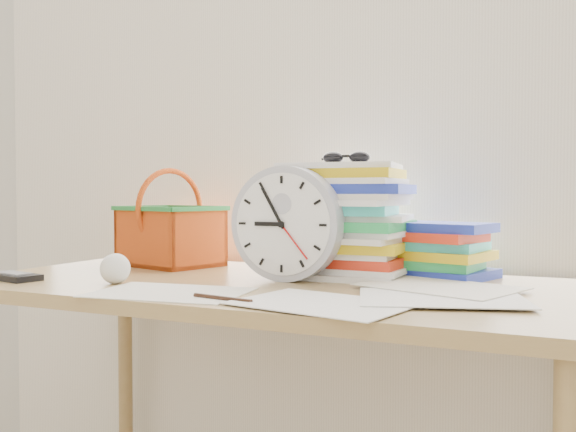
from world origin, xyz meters
The scene contains 11 objects.
curtain centered at (0.00, 1.98, 1.30)m, with size 2.40×0.01×2.50m, color white.
desk centered at (0.00, 1.60, 0.68)m, with size 1.40×0.70×0.75m.
paper_stack centered at (0.13, 1.77, 0.89)m, with size 0.32×0.26×0.28m, color white, non-canonical shape.
clock centered at (0.04, 1.63, 0.88)m, with size 0.27×0.27×0.05m, color #AEB0BD.
sunglasses centered at (0.14, 1.76, 1.04)m, with size 0.13×0.11×0.03m, color black, non-canonical shape.
book_stack centered at (0.35, 1.84, 0.82)m, with size 0.26×0.20×0.13m, color white, non-canonical shape.
basket centered at (-0.39, 1.78, 0.88)m, with size 0.27×0.21×0.27m, color #E35716, non-canonical shape.
crumpled_ball centered at (-0.29, 1.43, 0.78)m, with size 0.07×0.07×0.07m, color white.
pen centered at (0.05, 1.33, 0.75)m, with size 0.01×0.01×0.14m, color black.
calculator centered at (-0.55, 1.38, 0.76)m, with size 0.15×0.07×0.01m, color black.
scattered_papers centered at (0.00, 1.60, 0.76)m, with size 1.26×0.42×0.02m, color white, non-canonical shape.
Camera 1 is at (0.66, 0.28, 0.95)m, focal length 40.00 mm.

